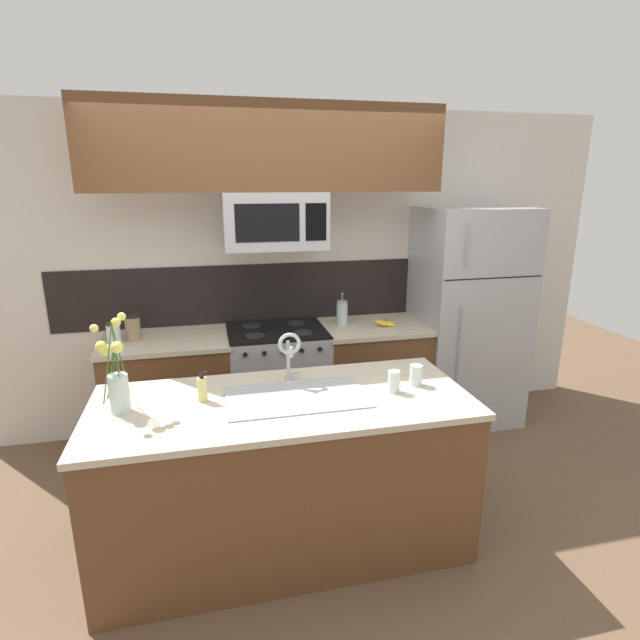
% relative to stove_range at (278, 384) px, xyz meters
% --- Properties ---
extents(ground_plane, '(10.00, 10.00, 0.00)m').
position_rel_stove_range_xyz_m(ground_plane, '(-0.00, -0.90, -0.46)').
color(ground_plane, brown).
extents(rear_partition, '(5.20, 0.10, 2.60)m').
position_rel_stove_range_xyz_m(rear_partition, '(0.30, 0.38, 0.84)').
color(rear_partition, silver).
rests_on(rear_partition, ground).
extents(splash_band, '(3.40, 0.01, 0.48)m').
position_rel_stove_range_xyz_m(splash_band, '(-0.00, 0.32, 0.69)').
color(splash_band, black).
rests_on(splash_band, rear_partition).
extents(back_counter_left, '(0.94, 0.65, 0.91)m').
position_rel_stove_range_xyz_m(back_counter_left, '(-0.83, 0.00, -0.01)').
color(back_counter_left, brown).
rests_on(back_counter_left, ground).
extents(back_counter_right, '(0.86, 0.65, 0.91)m').
position_rel_stove_range_xyz_m(back_counter_right, '(0.80, 0.00, -0.01)').
color(back_counter_right, brown).
rests_on(back_counter_right, ground).
extents(stove_range, '(0.76, 0.64, 0.93)m').
position_rel_stove_range_xyz_m(stove_range, '(0.00, 0.00, 0.00)').
color(stove_range, '#A8AAAF').
rests_on(stove_range, ground).
extents(microwave, '(0.74, 0.40, 0.41)m').
position_rel_stove_range_xyz_m(microwave, '(0.00, -0.02, 1.30)').
color(microwave, '#A8AAAF').
extents(upper_cabinet_band, '(2.50, 0.34, 0.60)m').
position_rel_stove_range_xyz_m(upper_cabinet_band, '(-0.04, -0.05, 1.80)').
color(upper_cabinet_band, brown).
extents(refrigerator, '(0.86, 0.74, 1.84)m').
position_rel_stove_range_xyz_m(refrigerator, '(1.64, 0.02, 0.46)').
color(refrigerator, '#A8AAAF').
rests_on(refrigerator, ground).
extents(storage_jar_tall, '(0.10, 0.10, 0.15)m').
position_rel_stove_range_xyz_m(storage_jar_tall, '(-1.19, -0.03, 0.52)').
color(storage_jar_tall, silver).
rests_on(storage_jar_tall, back_counter_left).
extents(storage_jar_medium, '(0.11, 0.11, 0.19)m').
position_rel_stove_range_xyz_m(storage_jar_medium, '(-1.06, 0.02, 0.54)').
color(storage_jar_medium, '#997F5B').
rests_on(storage_jar_medium, back_counter_left).
extents(banana_bunch, '(0.19, 0.12, 0.08)m').
position_rel_stove_range_xyz_m(banana_bunch, '(0.88, -0.06, 0.47)').
color(banana_bunch, yellow).
rests_on(banana_bunch, back_counter_right).
extents(french_press, '(0.09, 0.09, 0.27)m').
position_rel_stove_range_xyz_m(french_press, '(0.55, 0.06, 0.55)').
color(french_press, silver).
rests_on(french_press, back_counter_right).
extents(island_counter, '(2.03, 0.86, 0.91)m').
position_rel_stove_range_xyz_m(island_counter, '(-0.15, -1.25, -0.01)').
color(island_counter, brown).
rests_on(island_counter, ground).
extents(kitchen_sink, '(0.76, 0.44, 0.16)m').
position_rel_stove_range_xyz_m(kitchen_sink, '(-0.07, -1.25, 0.38)').
color(kitchen_sink, '#ADAFB5').
rests_on(kitchen_sink, island_counter).
extents(sink_faucet, '(0.14, 0.14, 0.31)m').
position_rel_stove_range_xyz_m(sink_faucet, '(-0.07, -1.03, 0.65)').
color(sink_faucet, '#B7BABF').
rests_on(sink_faucet, island_counter).
extents(dish_soap_bottle, '(0.06, 0.05, 0.16)m').
position_rel_stove_range_xyz_m(dish_soap_bottle, '(-0.57, -1.18, 0.52)').
color(dish_soap_bottle, '#DBCC75').
rests_on(dish_soap_bottle, island_counter).
extents(drinking_glass, '(0.07, 0.07, 0.12)m').
position_rel_stove_range_xyz_m(drinking_glass, '(0.47, -1.30, 0.51)').
color(drinking_glass, silver).
rests_on(drinking_glass, island_counter).
extents(spare_glass, '(0.07, 0.07, 0.12)m').
position_rel_stove_range_xyz_m(spare_glass, '(0.63, -1.23, 0.51)').
color(spare_glass, silver).
rests_on(spare_glass, island_counter).
extents(flower_vase, '(0.15, 0.17, 0.50)m').
position_rel_stove_range_xyz_m(flower_vase, '(-0.98, -1.21, 0.61)').
color(flower_vase, silver).
rests_on(flower_vase, island_counter).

